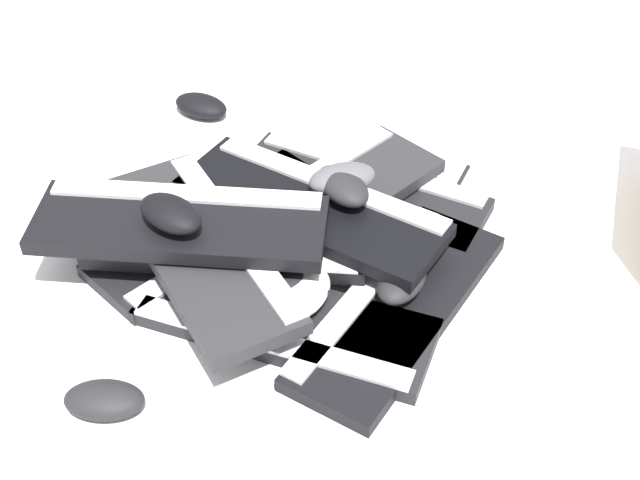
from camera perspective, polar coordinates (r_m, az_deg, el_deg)
The scene contains 19 objects.
ground_plane at distance 1.45m, azimuth -1.13°, elevation -0.51°, with size 3.20×3.20×0.00m, color white.
keyboard_0 at distance 1.32m, azimuth -2.27°, elevation -5.30°, with size 0.30×0.46×0.03m.
keyboard_1 at distance 1.34m, azimuth 4.94°, elevation -4.31°, with size 0.46×0.23×0.03m.
keyboard_2 at distance 1.55m, azimuth 2.57°, elevation 3.14°, with size 0.26×0.46×0.03m.
keyboard_3 at distance 1.48m, azimuth -6.57°, elevation 0.68°, with size 0.45×0.17×0.03m.
keyboard_4 at distance 1.41m, azimuth -5.93°, elevation -0.02°, with size 0.39×0.44×0.03m.
keyboard_5 at distance 1.35m, azimuth -7.57°, elevation -0.61°, with size 0.28×0.46×0.03m.
keyboard_6 at distance 1.47m, azimuth 0.26°, elevation 2.45°, with size 0.45×0.17×0.03m.
keyboard_7 at distance 1.36m, azimuth -8.94°, elevation 1.09°, with size 0.39×0.44×0.03m.
keyboard_8 at distance 1.41m, azimuth -0.45°, elevation 2.08°, with size 0.23×0.46×0.03m.
mouse_0 at distance 1.32m, azimuth -9.53°, elevation 1.69°, with size 0.11×0.07×0.04m, color black.
mouse_1 at distance 1.31m, azimuth -0.98°, elevation -3.41°, with size 0.11×0.07×0.04m, color silver.
mouse_2 at distance 1.25m, azimuth -13.64°, elevation -9.91°, with size 0.11×0.07×0.04m, color black.
mouse_3 at distance 1.40m, azimuth 1.45°, elevation 3.48°, with size 0.11×0.07×0.04m, color black.
mouse_4 at distance 1.42m, azimuth 1.42°, elevation 3.97°, with size 0.11×0.07×0.04m, color #4C4C51.
mouse_5 at distance 1.33m, azimuth 5.27°, elevation -2.53°, with size 0.11×0.07×0.04m, color black.
mouse_6 at distance 1.76m, azimuth -7.62°, elevation 8.51°, with size 0.11×0.07×0.04m, color black.
mouse_7 at distance 1.32m, azimuth -1.77°, elevation -3.07°, with size 0.11×0.07×0.04m, color black.
cable_0 at distance 1.56m, azimuth -2.05°, elevation 3.30°, with size 0.60×0.40×0.01m.
Camera 1 is at (0.77, 0.75, 0.98)m, focal length 50.00 mm.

